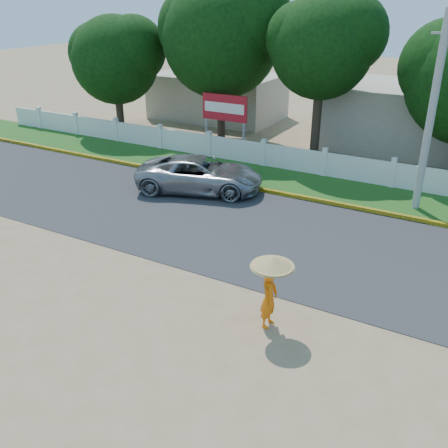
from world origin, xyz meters
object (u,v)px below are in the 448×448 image
Objects in this scene: billboard at (225,111)px; monk_with_parasol at (271,282)px; utility_pole at (431,116)px; vehicle at (200,174)px.

monk_with_parasol is at bearing -56.61° from billboard.
utility_pole is 10.01m from monk_with_parasol.
monk_with_parasol reaches higher than vehicle.
vehicle is at bearing -163.31° from utility_pole.
vehicle is 2.66× the size of monk_with_parasol.
monk_with_parasol is at bearing -156.69° from vehicle.
vehicle is at bearing 132.03° from monk_with_parasol.
billboard is at bearing 123.39° from monk_with_parasol.
utility_pole is 3.67× the size of monk_with_parasol.
billboard reaches higher than monk_with_parasol.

